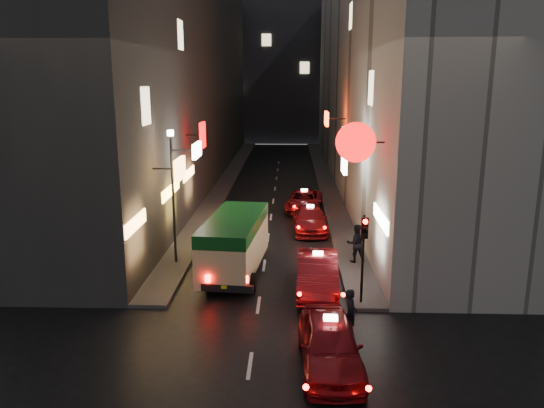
# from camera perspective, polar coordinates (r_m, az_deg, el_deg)

# --- Properties ---
(building_left) EXTENTS (7.40, 52.00, 18.00)m
(building_left) POSITION_cam_1_polar(r_m,az_deg,el_deg) (45.65, -9.92, 13.62)
(building_left) COLOR #383633
(building_left) RESTS_ON ground
(building_right) EXTENTS (7.97, 52.00, 18.00)m
(building_right) POSITION_cam_1_polar(r_m,az_deg,el_deg) (45.23, 10.94, 13.58)
(building_right) COLOR #ADA99E
(building_right) RESTS_ON ground
(building_far) EXTENTS (30.00, 10.00, 22.00)m
(building_far) POSITION_cam_1_polar(r_m,az_deg,el_deg) (76.77, 1.12, 15.12)
(building_far) COLOR #2F2E33
(building_far) RESTS_ON ground
(sidewalk_left) EXTENTS (1.50, 52.00, 0.15)m
(sidewalk_left) POSITION_cam_1_polar(r_m,az_deg,el_deg) (45.86, -4.88, 2.55)
(sidewalk_left) COLOR #494644
(sidewalk_left) RESTS_ON ground
(sidewalk_right) EXTENTS (1.50, 52.00, 0.15)m
(sidewalk_right) POSITION_cam_1_polar(r_m,az_deg,el_deg) (45.64, 5.78, 2.48)
(sidewalk_right) COLOR #494644
(sidewalk_right) RESTS_ON ground
(minibus) EXTENTS (2.75, 6.36, 2.65)m
(minibus) POSITION_cam_1_polar(r_m,az_deg,el_deg) (23.79, -4.04, -3.70)
(minibus) COLOR #D5B985
(minibus) RESTS_ON ground
(taxi_near) EXTENTS (2.52, 5.76, 1.98)m
(taxi_near) POSITION_cam_1_polar(r_m,az_deg,el_deg) (16.68, 6.25, -14.36)
(taxi_near) COLOR maroon
(taxi_near) RESTS_ON ground
(taxi_second) EXTENTS (2.57, 5.78, 1.98)m
(taxi_second) POSITION_cam_1_polar(r_m,az_deg,el_deg) (22.17, 4.94, -7.11)
(taxi_second) COLOR maroon
(taxi_second) RESTS_ON ground
(taxi_third) EXTENTS (2.18, 5.06, 1.77)m
(taxi_third) POSITION_cam_1_polar(r_m,az_deg,el_deg) (30.83, 4.12, -1.41)
(taxi_third) COLOR maroon
(taxi_third) RESTS_ON ground
(taxi_far) EXTENTS (2.62, 5.01, 1.69)m
(taxi_far) POSITION_cam_1_polar(r_m,az_deg,el_deg) (35.49, 3.48, 0.51)
(taxi_far) COLOR maroon
(taxi_far) RESTS_ON ground
(pedestrian_crossing) EXTENTS (0.44, 0.66, 1.98)m
(pedestrian_crossing) POSITION_cam_1_polar(r_m,az_deg,el_deg) (18.48, 8.47, -11.25)
(pedestrian_crossing) COLOR black
(pedestrian_crossing) RESTS_ON ground
(pedestrian_sidewalk) EXTENTS (0.82, 0.56, 2.08)m
(pedestrian_sidewalk) POSITION_cam_1_polar(r_m,az_deg,el_deg) (25.31, 9.03, -3.93)
(pedestrian_sidewalk) COLOR black
(pedestrian_sidewalk) RESTS_ON sidewalk_right
(traffic_light) EXTENTS (0.26, 0.43, 3.50)m
(traffic_light) POSITION_cam_1_polar(r_m,az_deg,el_deg) (20.29, 9.86, -3.91)
(traffic_light) COLOR black
(traffic_light) RESTS_ON sidewalk_right
(lamp_post) EXTENTS (0.28, 0.28, 6.22)m
(lamp_post) POSITION_cam_1_polar(r_m,az_deg,el_deg) (24.82, -10.62, 1.70)
(lamp_post) COLOR black
(lamp_post) RESTS_ON sidewalk_left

